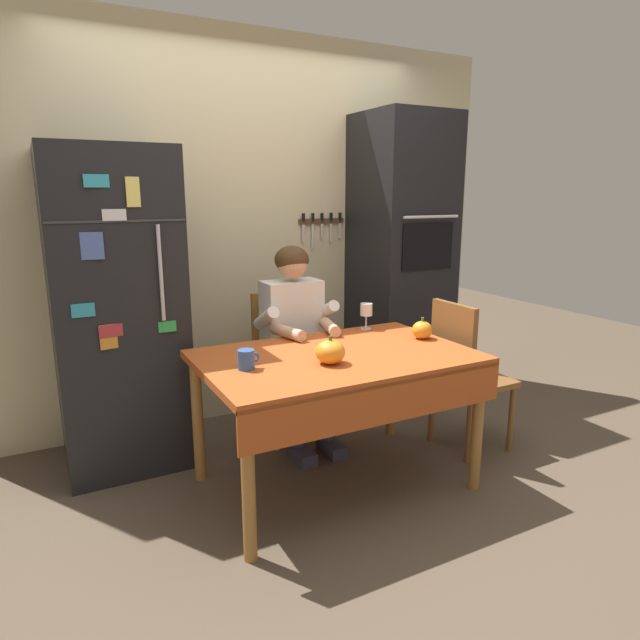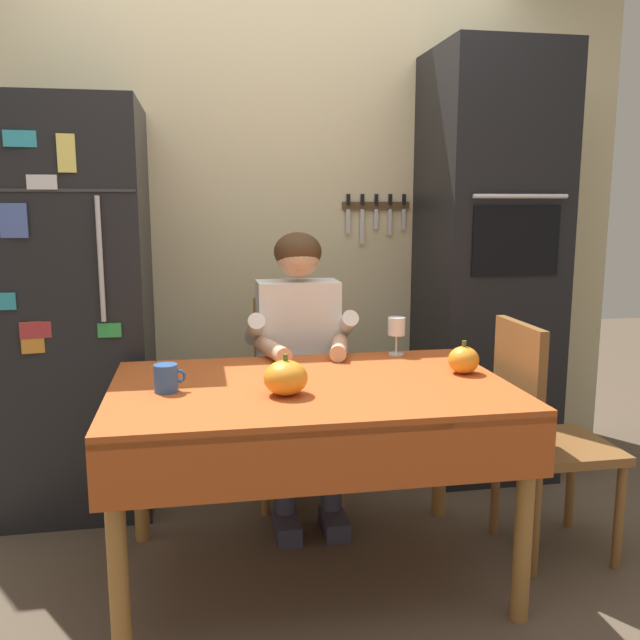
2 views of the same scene
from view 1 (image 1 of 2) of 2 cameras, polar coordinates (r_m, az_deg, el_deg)
The scene contains 12 objects.
ground_plane at distance 3.08m, azimuth 2.52°, elevation -17.35°, with size 10.00×10.00×0.00m, color brown.
back_wall_assembly at distance 3.90m, azimuth -6.80°, elevation 9.21°, with size 3.70×0.13×2.60m.
refrigerator at distance 3.33m, azimuth -20.35°, elevation 0.89°, with size 0.68×0.71×1.80m.
wall_oven at distance 4.10m, azimuth 8.35°, elevation 5.83°, with size 0.60×0.64×2.10m.
dining_table at distance 2.86m, azimuth 1.88°, elevation -5.26°, with size 1.40×0.90×0.74m.
chair_behind_person at distance 3.60m, azimuth -3.70°, elevation -3.82°, with size 0.40×0.40×0.93m.
seated_person at distance 3.38m, azimuth -2.45°, elevation -0.98°, with size 0.47×0.55×1.25m.
chair_right_side at distance 3.45m, azimuth 14.71°, elevation -5.01°, with size 0.40×0.40×0.93m.
coffee_mug at distance 2.63m, azimuth -7.64°, elevation -4.08°, with size 0.11×0.08×0.10m.
wine_glass at distance 3.36m, azimuth 4.82°, elevation 0.97°, with size 0.07×0.07×0.16m.
pumpkin_large at distance 3.19m, azimuth 10.56°, elevation -1.02°, with size 0.12×0.12×0.13m.
pumpkin_medium at distance 2.68m, azimuth 1.07°, elevation -3.34°, with size 0.15×0.15×0.14m.
Camera 1 is at (-1.35, -2.28, 1.56)m, focal length 30.83 mm.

